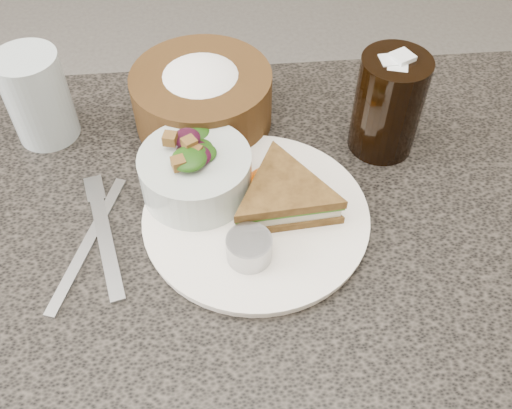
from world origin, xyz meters
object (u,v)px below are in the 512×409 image
object	(u,v)px
dressing_ramekin	(249,248)
water_glass	(38,97)
dinner_plate	(256,217)
salad_bowl	(195,167)
bread_basket	(202,90)
dining_table	(236,366)
cola_glass	(389,101)
sandwich	(284,196)

from	to	relation	value
dressing_ramekin	water_glass	world-z (taller)	water_glass
dinner_plate	water_glass	xyz separation A→B (m)	(-0.28, 0.19, 0.06)
salad_bowl	bread_basket	xyz separation A→B (m)	(0.01, 0.15, 0.00)
dinner_plate	salad_bowl	xyz separation A→B (m)	(-0.07, 0.05, 0.05)
dining_table	cola_glass	distance (m)	0.53
sandwich	salad_bowl	bearing A→B (deg)	155.26
sandwich	dressing_ramekin	world-z (taller)	sandwich
dinner_plate	cola_glass	distance (m)	0.24
salad_bowl	cola_glass	xyz separation A→B (m)	(0.26, 0.08, 0.02)
sandwich	cola_glass	size ratio (longest dim) A/B	1.02
sandwich	cola_glass	bearing A→B (deg)	32.78
sandwich	cola_glass	xyz separation A→B (m)	(0.15, 0.12, 0.04)
dining_table	salad_bowl	xyz separation A→B (m)	(-0.04, 0.07, 0.43)
salad_bowl	water_glass	distance (m)	0.26
dinner_plate	sandwich	size ratio (longest dim) A/B	1.78
dinner_plate	salad_bowl	distance (m)	0.10
dinner_plate	bread_basket	world-z (taller)	bread_basket
dining_table	dinner_plate	size ratio (longest dim) A/B	3.55
sandwich	bread_basket	size ratio (longest dim) A/B	0.79
cola_glass	dressing_ramekin	bearing A→B (deg)	-137.18
bread_basket	water_glass	size ratio (longest dim) A/B	1.52
salad_bowl	bread_basket	world-z (taller)	bread_basket
dining_table	salad_bowl	distance (m)	0.44
sandwich	dressing_ramekin	distance (m)	0.09
water_glass	sandwich	bearing A→B (deg)	-29.61
bread_basket	cola_glass	world-z (taller)	cola_glass
bread_basket	cola_glass	distance (m)	0.26
dinner_plate	bread_basket	bearing A→B (deg)	106.92
sandwich	salad_bowl	size ratio (longest dim) A/B	1.11
dining_table	sandwich	xyz separation A→B (m)	(0.07, 0.03, 0.41)
dinner_plate	dressing_ramekin	world-z (taller)	dressing_ramekin
bread_basket	cola_glass	xyz separation A→B (m)	(0.25, -0.07, 0.02)
sandwich	salad_bowl	distance (m)	0.12
bread_basket	cola_glass	size ratio (longest dim) A/B	1.29
dining_table	bread_basket	bearing A→B (deg)	95.96
bread_basket	water_glass	bearing A→B (deg)	-178.52
dinner_plate	water_glass	bearing A→B (deg)	146.28
dining_table	sandwich	world-z (taller)	sandwich
dinner_plate	salad_bowl	world-z (taller)	salad_bowl
dining_table	dinner_plate	bearing A→B (deg)	33.52
sandwich	water_glass	xyz separation A→B (m)	(-0.32, 0.18, 0.03)
dining_table	sandwich	size ratio (longest dim) A/B	6.33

